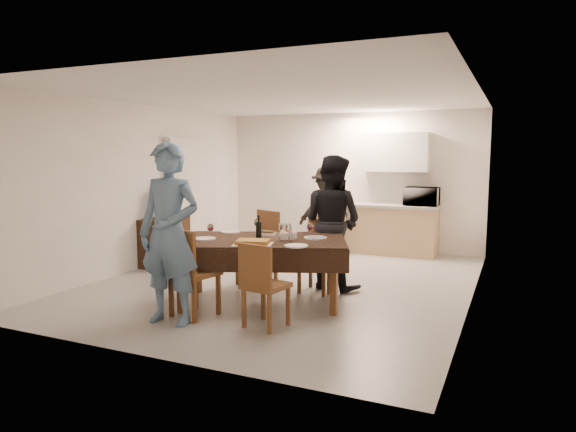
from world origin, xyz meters
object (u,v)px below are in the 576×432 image
(dining_table, at_px, (260,242))
(savoury_tart, at_px, (253,242))
(water_jug, at_px, (164,204))
(person_near, at_px, (169,234))
(microwave, at_px, (422,196))
(person_kitchen, at_px, (327,210))
(console, at_px, (165,241))
(water_pitcher, at_px, (285,233))
(person_far, at_px, (332,222))
(wine_bottle, at_px, (259,227))

(dining_table, bearing_deg, savoury_tart, -97.18)
(water_jug, xyz_separation_m, savoury_tart, (2.52, -1.66, -0.19))
(water_jug, relative_size, person_near, 0.23)
(microwave, relative_size, person_kitchen, 0.37)
(microwave, bearing_deg, console, 33.83)
(water_pitcher, bearing_deg, water_jug, 154.42)
(savoury_tart, xyz_separation_m, person_far, (0.45, 1.43, 0.08))
(person_near, xyz_separation_m, person_kitchen, (0.21, 4.36, -0.18))
(savoury_tart, height_order, person_far, person_far)
(dining_table, distance_m, water_pitcher, 0.38)
(dining_table, height_order, person_far, person_far)
(wine_bottle, xyz_separation_m, person_near, (-0.50, -1.10, 0.04))
(water_pitcher, relative_size, microwave, 0.35)
(savoury_tart, bearing_deg, console, 146.70)
(person_near, bearing_deg, dining_table, 59.08)
(person_far, bearing_deg, wine_bottle, 73.37)
(water_pitcher, bearing_deg, savoury_tart, -127.15)
(console, distance_m, water_jug, 0.62)
(dining_table, height_order, wine_bottle, wine_bottle)
(dining_table, height_order, savoury_tart, savoury_tart)
(person_far, bearing_deg, water_jug, 9.97)
(wine_bottle, height_order, savoury_tart, wine_bottle)
(person_far, bearing_deg, microwave, -90.72)
(dining_table, distance_m, water_jug, 2.75)
(person_kitchen, bearing_deg, wine_bottle, -84.87)
(wine_bottle, distance_m, savoury_tart, 0.47)
(wine_bottle, bearing_deg, savoury_tart, -70.77)
(dining_table, xyz_separation_m, person_kitchen, (-0.34, 3.31, 0.04))
(wine_bottle, xyz_separation_m, person_kitchen, (-0.29, 3.26, -0.14))
(console, bearing_deg, person_far, -4.36)
(water_pitcher, xyz_separation_m, microwave, (0.93, 3.81, 0.17))
(microwave, height_order, person_kitchen, person_kitchen)
(console, xyz_separation_m, person_kitchen, (2.08, 2.03, 0.41))
(savoury_tart, bearing_deg, person_near, -134.13)
(wine_bottle, relative_size, person_far, 0.16)
(microwave, bearing_deg, person_kitchen, 15.52)
(console, distance_m, person_far, 3.02)
(savoury_tart, height_order, person_kitchen, person_kitchen)
(console, xyz_separation_m, water_pitcher, (2.77, -1.33, 0.51))
(water_jug, relative_size, wine_bottle, 1.58)
(console, distance_m, savoury_tart, 3.05)
(console, xyz_separation_m, savoury_tart, (2.52, -1.66, 0.43))
(wine_bottle, relative_size, person_near, 0.14)
(water_pitcher, xyz_separation_m, person_far, (0.20, 1.10, 0.00))
(savoury_tart, relative_size, person_kitchen, 0.27)
(console, height_order, water_jug, water_jug)
(wine_bottle, bearing_deg, person_kitchen, 95.13)
(dining_table, xyz_separation_m, console, (-2.42, 1.28, -0.37))
(water_jug, height_order, person_far, person_far)
(console, bearing_deg, wine_bottle, -27.34)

